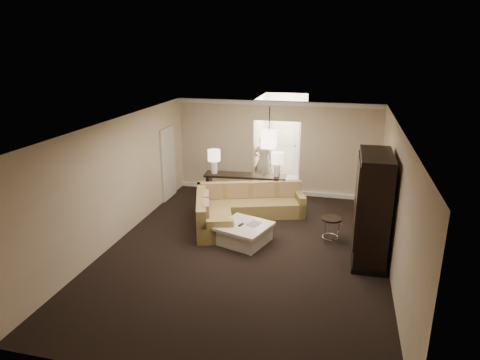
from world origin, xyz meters
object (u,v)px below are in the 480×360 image
(sectional_sofa, at_px, (239,208))
(person, at_px, (263,159))
(armoire, at_px, (371,210))
(drink_table, at_px, (331,224))
(coffee_table, at_px, (244,233))
(console_table, at_px, (245,187))

(sectional_sofa, distance_m, person, 2.73)
(armoire, height_order, person, armoire)
(person, bearing_deg, drink_table, 126.53)
(sectional_sofa, xyz_separation_m, coffee_table, (0.43, -1.24, -0.11))
(coffee_table, bearing_deg, drink_table, 15.52)
(coffee_table, xyz_separation_m, console_table, (-0.53, 2.38, 0.30))
(coffee_table, xyz_separation_m, person, (-0.32, 3.90, 0.72))
(sectional_sofa, relative_size, person, 1.57)
(sectional_sofa, bearing_deg, coffee_table, -89.26)
(sectional_sofa, xyz_separation_m, drink_table, (2.35, -0.71, 0.08))
(armoire, bearing_deg, coffee_table, 178.16)
(armoire, xyz_separation_m, drink_table, (-0.80, 0.62, -0.68))
(drink_table, bearing_deg, armoire, -37.78)
(console_table, distance_m, armoire, 4.13)
(console_table, relative_size, drink_table, 3.99)
(coffee_table, relative_size, drink_table, 2.35)
(drink_table, bearing_deg, sectional_sofa, 163.28)
(coffee_table, distance_m, console_table, 2.46)
(console_table, height_order, drink_table, console_table)
(coffee_table, height_order, drink_table, drink_table)
(armoire, bearing_deg, console_table, 142.82)
(armoire, bearing_deg, drink_table, 142.22)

